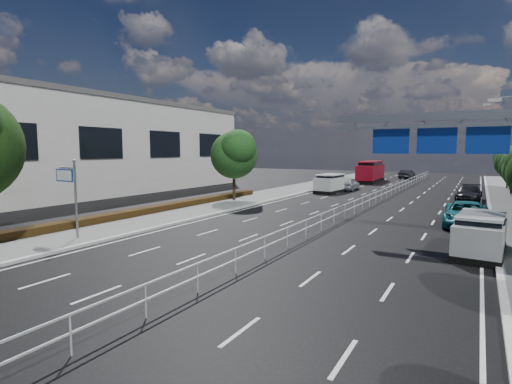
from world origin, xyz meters
The scene contains 18 objects.
ground centered at (0.00, 0.00, 0.00)m, with size 160.00×160.00×0.00m, color black.
sidewalk_near centered at (-11.50, 0.00, 0.07)m, with size 5.00×140.00×0.14m, color slate.
kerb_near centered at (-9.00, 0.00, 0.07)m, with size 0.25×140.00×0.15m, color silver.
kerb_far centered at (9.00, 0.00, 0.07)m, with size 0.25×140.00×0.15m, color silver.
median_fence centered at (0.00, 22.50, 0.53)m, with size 0.05×85.00×1.02m.
hedge_near centered at (-13.30, 5.00, 0.36)m, with size 1.00×36.00×0.44m, color black.
toilet_sign centered at (-10.95, 0.00, 2.94)m, with size 1.62×0.18×4.34m.
overhead_gantry centered at (6.74, 10.05, 5.61)m, with size 10.24×0.38×7.45m.
near_building centered at (-30.00, 18.00, 5.00)m, with size 12.00×38.00×10.00m, color beige.
near_tree_back centered at (-11.94, 17.97, 4.61)m, with size 4.84×4.51×6.69m.
far_tree_h centered at (11.24, 44.48, 3.42)m, with size 3.41×3.18×4.91m.
white_minivan centered at (-6.61, 30.00, 1.04)m, with size 2.50×5.03×2.12m.
red_bus centered at (-6.40, 48.16, 1.65)m, with size 3.05×10.72×3.17m.
near_car_silver centered at (-5.60, 33.71, 0.79)m, with size 1.86×4.62×1.57m, color #9B9CA2.
near_car_dark centered at (-2.62, 58.13, 0.75)m, with size 1.59×4.56×1.50m, color black.
silver_minivan centered at (8.30, 7.04, 0.94)m, with size 2.32×4.75×1.91m.
parked_car_teal centered at (7.54, 14.48, 0.78)m, with size 2.58×5.60×1.56m, color #196872.
parked_car_dark centered at (7.35, 29.09, 0.74)m, with size 2.08×5.11×1.48m, color black.
Camera 1 is at (8.11, -13.64, 4.79)m, focal length 28.00 mm.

